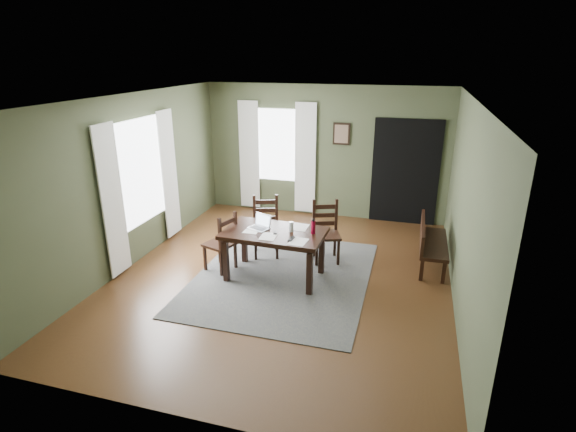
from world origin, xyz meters
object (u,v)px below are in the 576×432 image
(dining_table, at_px, (274,237))
(chair_back_left, at_px, (266,227))
(laptop, at_px, (260,225))
(water_bottle, at_px, (313,227))
(bench, at_px, (429,240))
(chair_back_right, at_px, (326,232))
(chair_end, at_px, (222,243))

(dining_table, xyz_separation_m, chair_back_left, (-0.40, 0.77, -0.17))
(laptop, height_order, water_bottle, water_bottle)
(chair_back_left, height_order, water_bottle, chair_back_left)
(chair_back_left, height_order, bench, chair_back_left)
(water_bottle, bearing_deg, bench, 30.56)
(dining_table, relative_size, chair_back_right, 1.54)
(dining_table, bearing_deg, chair_back_right, 55.24)
(chair_end, height_order, bench, chair_end)
(bench, relative_size, laptop, 3.51)
(chair_back_left, relative_size, chair_back_right, 1.01)
(bench, height_order, laptop, laptop)
(chair_back_left, relative_size, bench, 0.77)
(dining_table, bearing_deg, chair_back_left, 119.32)
(chair_back_right, bearing_deg, chair_end, -170.45)
(chair_end, relative_size, bench, 0.73)
(dining_table, relative_size, chair_end, 1.61)
(dining_table, height_order, laptop, laptop)
(chair_back_right, relative_size, bench, 0.76)
(dining_table, distance_m, bench, 2.52)
(water_bottle, bearing_deg, chair_end, -177.01)
(chair_end, bearing_deg, water_bottle, 111.33)
(chair_back_right, relative_size, water_bottle, 4.38)
(dining_table, relative_size, water_bottle, 6.73)
(laptop, bearing_deg, chair_end, -150.17)
(chair_end, xyz_separation_m, chair_back_right, (1.49, 0.84, 0.02))
(bench, distance_m, water_bottle, 2.01)
(chair_back_right, height_order, water_bottle, chair_back_right)
(bench, bearing_deg, chair_back_right, 98.24)
(dining_table, bearing_deg, chair_end, -177.58)
(chair_end, distance_m, water_bottle, 1.49)
(chair_end, bearing_deg, bench, 127.28)
(dining_table, bearing_deg, water_bottle, 9.17)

